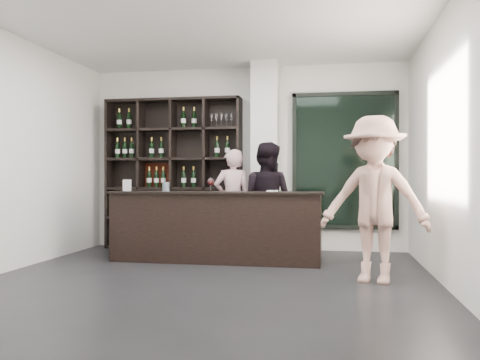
% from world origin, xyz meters
% --- Properties ---
extents(floor, '(5.00, 5.50, 0.01)m').
position_xyz_m(floor, '(0.00, 0.00, -0.01)').
color(floor, black).
rests_on(floor, ground).
extents(wine_shelf, '(2.20, 0.35, 2.40)m').
position_xyz_m(wine_shelf, '(-1.15, 2.57, 1.20)').
color(wine_shelf, black).
rests_on(wine_shelf, floor).
extents(structural_column, '(0.40, 0.40, 2.90)m').
position_xyz_m(structural_column, '(0.35, 2.47, 1.45)').
color(structural_column, silver).
rests_on(structural_column, floor).
extents(glass_panel, '(1.60, 0.08, 2.10)m').
position_xyz_m(glass_panel, '(1.55, 2.69, 1.40)').
color(glass_panel, black).
rests_on(glass_panel, floor).
extents(tasting_counter, '(2.89, 0.61, 0.95)m').
position_xyz_m(tasting_counter, '(-0.19, 1.40, 0.48)').
color(tasting_counter, black).
rests_on(tasting_counter, floor).
extents(taster_pink, '(0.67, 0.57, 1.57)m').
position_xyz_m(taster_pink, '(-0.15, 2.40, 0.78)').
color(taster_pink, beige).
rests_on(taster_pink, floor).
extents(taster_black, '(0.92, 0.80, 1.63)m').
position_xyz_m(taster_black, '(0.44, 1.85, 0.82)').
color(taster_black, black).
rests_on(taster_black, floor).
extents(customer, '(1.31, 0.96, 1.81)m').
position_xyz_m(customer, '(1.80, 0.40, 0.90)').
color(customer, tan).
rests_on(customer, floor).
extents(wine_glass, '(0.10, 0.10, 0.21)m').
position_xyz_m(wine_glass, '(-0.26, 1.42, 1.05)').
color(wine_glass, white).
rests_on(wine_glass, tasting_counter).
extents(spit_cup, '(0.11, 0.11, 0.13)m').
position_xyz_m(spit_cup, '(-0.88, 1.39, 1.01)').
color(spit_cup, '#98ADBA').
rests_on(spit_cup, tasting_counter).
extents(napkin_stack, '(0.15, 0.15, 0.02)m').
position_xyz_m(napkin_stack, '(0.57, 1.48, 0.96)').
color(napkin_stack, white).
rests_on(napkin_stack, tasting_counter).
extents(card_stand, '(0.11, 0.05, 0.16)m').
position_xyz_m(card_stand, '(-1.47, 1.45, 1.03)').
color(card_stand, white).
rests_on(card_stand, tasting_counter).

